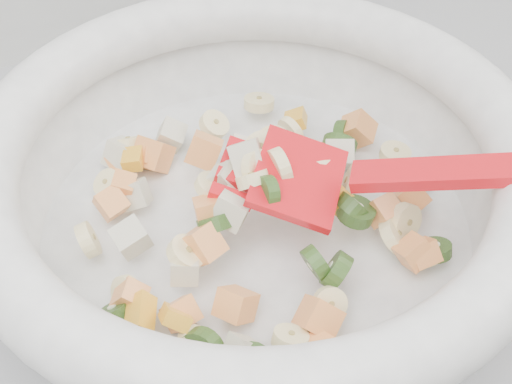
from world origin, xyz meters
name	(u,v)px	position (x,y,z in m)	size (l,w,h in m)	color
mixing_bowl	(257,180)	(-0.14, 1.43, 0.96)	(0.45, 0.40, 0.14)	white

